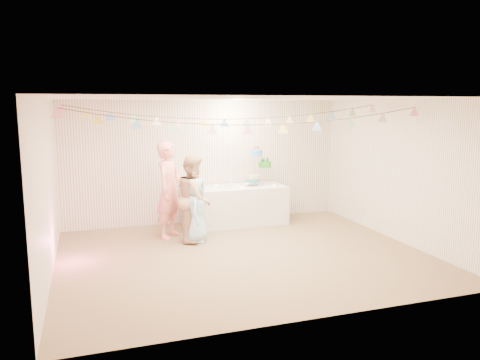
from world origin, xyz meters
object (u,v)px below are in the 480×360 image
object	(u,v)px
person_adult_a	(169,190)
person_child	(196,210)
table	(235,205)
person_adult_b	(194,198)
cake_stand	(258,169)

from	to	relation	value
person_adult_a	person_child	distance (m)	0.70
table	person_adult_a	size ratio (longest dim) A/B	1.17
table	person_adult_b	xyz separation A→B (m)	(-1.06, -0.89, 0.40)
table	cake_stand	world-z (taller)	cake_stand
cake_stand	person_adult_a	size ratio (longest dim) A/B	0.43
cake_stand	person_adult_a	bearing A→B (deg)	-163.64
cake_stand	person_adult_b	bearing A→B (deg)	-149.88
cake_stand	table	bearing A→B (deg)	-174.81
person_adult_a	cake_stand	bearing A→B (deg)	-37.86
cake_stand	person_child	size ratio (longest dim) A/B	0.65
table	person_adult_a	world-z (taller)	person_adult_a
person_adult_b	cake_stand	bearing A→B (deg)	-44.40
person_adult_b	person_child	world-z (taller)	person_adult_b
table	person_child	distance (m)	1.47
table	person_adult_a	distance (m)	1.64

